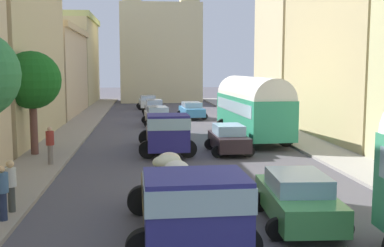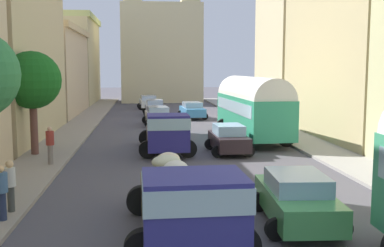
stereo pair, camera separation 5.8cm
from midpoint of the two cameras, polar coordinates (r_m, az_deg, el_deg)
The scene contains 22 objects.
ground_plane at distance 31.98m, azimuth -1.68°, elevation -1.29°, with size 154.00×154.00×0.00m, color #4D4A51.
sidewalk_left at distance 32.26m, azimuth -14.63°, elevation -1.31°, with size 2.50×70.00×0.14m, color gray.
sidewalk_right at distance 33.30m, azimuth 10.86°, elevation -0.97°, with size 2.50×70.00×0.14m, color #99958F.
building_left_2 at distance 31.56m, azimuth -21.71°, elevation 7.53°, with size 5.10×14.46×10.29m.
building_left_3 at distance 46.47m, azimuth -17.04°, elevation 6.09°, with size 5.96×14.55×8.27m.
building_left_4 at distance 60.95m, azimuth -14.50°, elevation 7.48°, with size 6.12×13.73×10.83m.
building_right_2 at distance 31.83m, azimuth 19.41°, elevation 7.41°, with size 5.40×13.41×10.10m.
building_right_3 at distance 43.10m, azimuth 12.81°, elevation 9.40°, with size 5.77×9.33×13.15m.
distant_church at distance 62.46m, azimuth -3.84°, elevation 9.41°, with size 10.47×6.15×20.80m.
parked_bus_1 at distance 29.67m, azimuth 7.25°, elevation 2.22°, with size 3.62×9.73×3.95m.
cargo_truck_0 at distance 12.00m, azimuth -0.77°, elevation -9.39°, with size 3.23×6.55×2.17m.
cargo_truck_1 at distance 24.49m, azimuth -3.18°, elevation -1.07°, with size 2.96×6.61×2.21m.
car_0 at distance 36.86m, azimuth -4.28°, elevation 0.95°, with size 2.54×4.37×1.48m.
car_1 at distance 44.62m, azimuth -4.67°, elevation 1.96°, with size 2.34×3.96×1.50m.
car_2 at distance 51.41m, azimuth -5.44°, elevation 2.61°, with size 2.54×3.82×1.50m.
car_3 at distance 13.97m, azimuth 12.60°, elevation -8.90°, with size 2.47×4.15×1.50m.
car_4 at distance 24.83m, azimuth 4.41°, elevation -1.87°, with size 2.27×3.81×1.52m.
car_5 at distance 41.81m, azimuth -0.07°, elevation 1.65°, with size 2.51×4.44×1.46m.
pedestrian_1 at distance 14.55m, azimuth -22.24°, elevation -7.67°, with size 0.46×0.46×1.74m.
pedestrian_2 at distance 15.31m, azimuth -21.29°, elevation -6.89°, with size 0.45×0.45×1.73m.
pedestrian_3 at distance 22.14m, azimuth -16.97°, elevation -2.42°, with size 0.51×0.51×1.87m.
roadside_tree_2 at distance 24.77m, azimuth -18.97°, elevation 4.94°, with size 2.89×2.89×5.34m.
Camera 1 is at (-2.38, -4.57, 4.50)m, focal length 43.79 mm.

